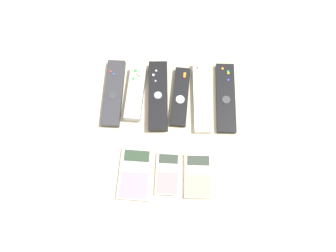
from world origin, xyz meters
name	(u,v)px	position (x,y,z in m)	size (l,w,h in m)	color
ground_plane	(167,140)	(0.00, 0.00, 0.00)	(3.00, 3.00, 0.00)	beige
remote_0	(114,93)	(-0.16, 0.13, 0.01)	(0.05, 0.20, 0.02)	#333338
remote_1	(136,93)	(-0.10, 0.13, 0.01)	(0.05, 0.17, 0.03)	#B7B7BC
remote_2	(158,96)	(-0.03, 0.13, 0.01)	(0.07, 0.21, 0.03)	black
remote_3	(180,97)	(0.03, 0.13, 0.01)	(0.05, 0.18, 0.02)	black
remote_4	(202,97)	(0.09, 0.13, 0.01)	(0.06, 0.22, 0.02)	white
remote_5	(226,98)	(0.16, 0.13, 0.01)	(0.06, 0.21, 0.02)	black
calculator_0	(135,174)	(-0.08, -0.10, 0.01)	(0.09, 0.14, 0.01)	silver
calculator_1	(168,173)	(0.01, -0.09, 0.01)	(0.06, 0.11, 0.01)	silver
calculator_2	(198,176)	(0.09, -0.10, 0.01)	(0.08, 0.12, 0.01)	beige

